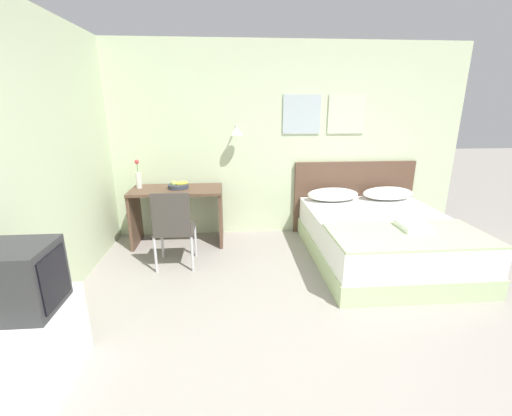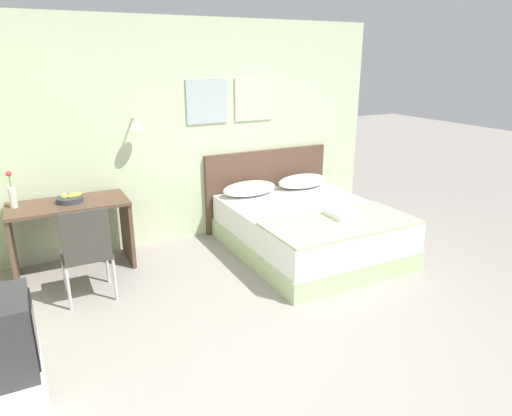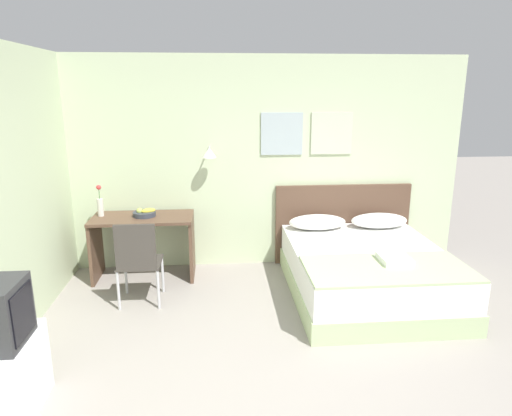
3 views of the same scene
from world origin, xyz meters
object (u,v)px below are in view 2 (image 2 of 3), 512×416
bed (309,230)px  flower_vase (12,194)px  pillow_right (302,181)px  desk_chair (87,248)px  pillow_left (249,189)px  fruit_bowl (70,199)px  headboard (267,188)px  folded_towel_near_foot (342,213)px  desk (71,224)px  throw_blanket (341,223)px

bed → flower_vase: flower_vase is taller
pillow_right → desk_chair: desk_chair is taller
pillow_left → fruit_bowl: 2.12m
pillow_right → fruit_bowl: size_ratio=2.60×
headboard → flower_vase: size_ratio=4.68×
fruit_bowl → desk_chair: bearing=-87.7°
pillow_left → folded_towel_near_foot: 1.33m
pillow_left → pillow_right: (0.79, 0.00, 0.00)m
folded_towel_near_foot → desk: (-2.65, 1.18, -0.06)m
desk_chair → fruit_bowl: 0.83m
bed → pillow_right: (0.40, 0.78, 0.36)m
headboard → pillow_left: (-0.40, -0.26, 0.11)m
headboard → throw_blanket: headboard is taller
folded_towel_near_foot → desk: bearing=156.0°
pillow_right → throw_blanket: size_ratio=0.44×
bed → fruit_bowl: 2.67m
pillow_right → flower_vase: (-3.42, 0.02, 0.28)m
pillow_left → desk_chair: bearing=-158.4°
fruit_bowl → pillow_left: bearing=1.1°
headboard → pillow_right: size_ratio=2.49×
bed → desk: desk is taller
pillow_left → headboard: bearing=33.5°
pillow_left → desk_chair: size_ratio=0.77×
headboard → pillow_right: (0.40, -0.26, 0.11)m
desk → pillow_right: bearing=1.0°
throw_blanket → fruit_bowl: size_ratio=5.85×
bed → folded_towel_near_foot: size_ratio=6.19×
bed → headboard: size_ratio=1.14×
desk → flower_vase: size_ratio=3.14×
pillow_left → desk_chair: 2.24m
headboard → pillow_right: 0.49m
headboard → throw_blanket: bearing=-90.0°
folded_towel_near_foot → pillow_left: bearing=112.8°
bed → flower_vase: 3.20m
throw_blanket → desk: size_ratio=1.35×
headboard → folded_towel_near_foot: 1.50m
fruit_bowl → pillow_right: bearing=0.8°
throw_blanket → flower_vase: size_ratio=4.24×
pillow_left → throw_blanket: 1.43m
folded_towel_near_foot → headboard: bearing=94.6°
bed → desk_chair: size_ratio=2.18×
bed → fruit_bowl: fruit_bowl is taller
throw_blanket → folded_towel_near_foot: size_ratio=4.89×
desk → pillow_left: bearing=1.3°
bed → throw_blanket: size_ratio=1.26×
desk → desk_chair: (0.06, -0.78, 0.00)m
folded_towel_near_foot → desk_chair: size_ratio=0.35×
bed → folded_towel_near_foot: bearing=-75.0°
pillow_left → fruit_bowl: (-2.11, -0.04, 0.18)m
throw_blanket → flower_vase: (-3.03, 1.39, 0.36)m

